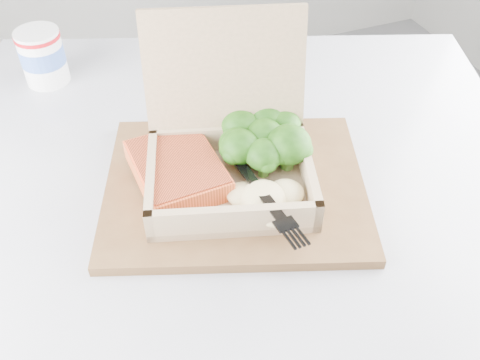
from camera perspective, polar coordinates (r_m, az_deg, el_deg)
name	(u,v)px	position (r m, az deg, el deg)	size (l,w,h in m)	color
cafe_table	(233,286)	(0.81, -0.75, -11.23)	(1.03, 1.03, 0.73)	black
serving_tray	(235,186)	(0.67, -0.52, -0.68)	(0.32, 0.26, 0.01)	brown
takeout_container	(229,145)	(0.65, -1.23, 3.71)	(0.24, 0.24, 0.19)	tan
salmon_fillet	(177,170)	(0.65, -6.70, 1.11)	(0.10, 0.13, 0.03)	orange
broccoli_pile	(264,142)	(0.67, 2.58, 4.09)	(0.13, 0.13, 0.05)	#307319
mashed_potatoes	(263,198)	(0.61, 2.48, -1.89)	(0.09, 0.07, 0.03)	beige
plastic_fork	(252,178)	(0.62, 1.28, 0.20)	(0.02, 0.16, 0.02)	black
paper_cup	(42,55)	(0.90, -20.35, 12.38)	(0.07, 0.07, 0.09)	silver
receipt	(233,106)	(0.81, -0.78, 7.93)	(0.08, 0.14, 0.00)	white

